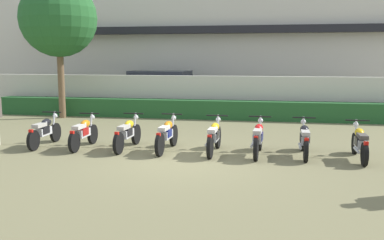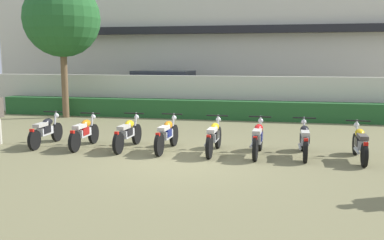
% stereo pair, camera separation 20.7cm
% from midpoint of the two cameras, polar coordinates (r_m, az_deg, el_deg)
% --- Properties ---
extents(ground, '(60.00, 60.00, 0.00)m').
position_cam_midpoint_polar(ground, '(10.72, -1.76, -5.33)').
color(ground, olive).
extents(building, '(25.44, 6.50, 7.28)m').
position_cam_midpoint_polar(building, '(24.42, 5.32, 10.95)').
color(building, beige).
rests_on(building, ground).
extents(compound_wall, '(24.17, 0.30, 1.74)m').
position_cam_midpoint_polar(compound_wall, '(18.33, 3.47, 3.15)').
color(compound_wall, beige).
rests_on(compound_wall, ground).
extents(hedge_row, '(19.33, 0.70, 0.77)m').
position_cam_midpoint_polar(hedge_row, '(17.69, 3.18, 1.38)').
color(hedge_row, '#235628').
rests_on(hedge_row, ground).
extents(parked_car, '(4.67, 2.46, 1.89)m').
position_cam_midpoint_polar(parked_car, '(20.43, -4.13, 3.87)').
color(parked_car, black).
rests_on(parked_car, ground).
extents(tree_near_inspector, '(3.14, 3.14, 5.66)m').
position_cam_midpoint_polar(tree_near_inspector, '(18.82, -17.62, 12.69)').
color(tree_near_inspector, brown).
rests_on(tree_near_inspector, ground).
extents(motorcycle_in_row_0, '(0.60, 1.85, 0.94)m').
position_cam_midpoint_polar(motorcycle_in_row_0, '(13.03, -19.43, -1.38)').
color(motorcycle_in_row_0, black).
rests_on(motorcycle_in_row_0, ground).
extents(motorcycle_in_row_1, '(0.60, 1.78, 0.95)m').
position_cam_midpoint_polar(motorcycle_in_row_1, '(12.42, -14.68, -1.63)').
color(motorcycle_in_row_1, black).
rests_on(motorcycle_in_row_1, ground).
extents(motorcycle_in_row_2, '(0.60, 1.94, 0.95)m').
position_cam_midpoint_polar(motorcycle_in_row_2, '(12.03, -9.05, -1.76)').
color(motorcycle_in_row_2, black).
rests_on(motorcycle_in_row_2, ground).
extents(motorcycle_in_row_3, '(0.60, 1.96, 0.97)m').
position_cam_midpoint_polar(motorcycle_in_row_3, '(11.69, -3.87, -1.93)').
color(motorcycle_in_row_3, black).
rests_on(motorcycle_in_row_3, ground).
extents(motorcycle_in_row_4, '(0.60, 1.92, 0.96)m').
position_cam_midpoint_polar(motorcycle_in_row_4, '(11.40, 2.43, -2.20)').
color(motorcycle_in_row_4, black).
rests_on(motorcycle_in_row_4, ground).
extents(motorcycle_in_row_5, '(0.60, 1.88, 0.97)m').
position_cam_midpoint_polar(motorcycle_in_row_5, '(11.26, 8.26, -2.38)').
color(motorcycle_in_row_5, black).
rests_on(motorcycle_in_row_5, ground).
extents(motorcycle_in_row_6, '(0.60, 1.92, 0.95)m').
position_cam_midpoint_polar(motorcycle_in_row_6, '(11.41, 14.19, -2.47)').
color(motorcycle_in_row_6, black).
rests_on(motorcycle_in_row_6, ground).
extents(motorcycle_in_row_7, '(0.60, 1.87, 0.94)m').
position_cam_midpoint_polar(motorcycle_in_row_7, '(11.42, 20.90, -2.80)').
color(motorcycle_in_row_7, black).
rests_on(motorcycle_in_row_7, ground).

